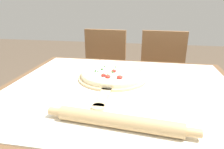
{
  "coord_description": "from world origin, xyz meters",
  "views": [
    {
      "loc": [
        0.11,
        -0.84,
        1.14
      ],
      "look_at": [
        -0.05,
        0.09,
        0.8
      ],
      "focal_mm": 32.0,
      "sensor_mm": 36.0,
      "label": 1
    }
  ],
  "objects_px": {
    "rolling_pin": "(118,121)",
    "chair_right": "(161,76)",
    "pizza_peel": "(112,78)",
    "chair_left": "(103,73)",
    "pizza": "(113,74)"
  },
  "relations": [
    {
      "from": "rolling_pin",
      "to": "chair_right",
      "type": "bearing_deg",
      "value": 79.55
    },
    {
      "from": "chair_right",
      "to": "rolling_pin",
      "type": "bearing_deg",
      "value": -95.92
    },
    {
      "from": "chair_left",
      "to": "chair_right",
      "type": "bearing_deg",
      "value": 3.78
    },
    {
      "from": "pizza",
      "to": "chair_left",
      "type": "height_order",
      "value": "chair_left"
    },
    {
      "from": "pizza",
      "to": "chair_right",
      "type": "distance_m",
      "value": 0.82
    },
    {
      "from": "pizza",
      "to": "chair_right",
      "type": "bearing_deg",
      "value": 67.21
    },
    {
      "from": "rolling_pin",
      "to": "chair_right",
      "type": "height_order",
      "value": "chair_right"
    },
    {
      "from": "rolling_pin",
      "to": "chair_right",
      "type": "distance_m",
      "value": 1.19
    },
    {
      "from": "rolling_pin",
      "to": "chair_right",
      "type": "relative_size",
      "value": 0.53
    },
    {
      "from": "rolling_pin",
      "to": "pizza",
      "type": "bearing_deg",
      "value": 102.02
    },
    {
      "from": "pizza",
      "to": "rolling_pin",
      "type": "relative_size",
      "value": 0.68
    },
    {
      "from": "pizza_peel",
      "to": "chair_right",
      "type": "height_order",
      "value": "chair_right"
    },
    {
      "from": "pizza",
      "to": "chair_left",
      "type": "bearing_deg",
      "value": 106.83
    },
    {
      "from": "pizza",
      "to": "chair_right",
      "type": "height_order",
      "value": "chair_right"
    },
    {
      "from": "chair_left",
      "to": "chair_right",
      "type": "height_order",
      "value": "same"
    }
  ]
}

